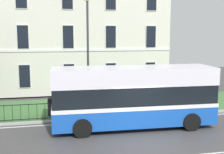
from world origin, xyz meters
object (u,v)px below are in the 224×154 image
object	(u,v)px
georgian_townhouse	(65,22)
litter_bin	(52,106)
street_lamp_post	(88,47)
single_decker_bus	(134,96)

from	to	relation	value
georgian_townhouse	litter_bin	size ratio (longest dim) A/B	15.72
georgian_townhouse	street_lamp_post	bearing A→B (deg)	-84.74
georgian_townhouse	street_lamp_post	world-z (taller)	georgian_townhouse
street_lamp_post	georgian_townhouse	bearing A→B (deg)	95.26
georgian_townhouse	single_decker_bus	world-z (taller)	georgian_townhouse
single_decker_bus	street_lamp_post	distance (m)	4.62
georgian_townhouse	street_lamp_post	xyz separation A→B (m)	(0.90, -9.79, -1.94)
georgian_townhouse	single_decker_bus	bearing A→B (deg)	-77.15
single_decker_bus	litter_bin	size ratio (longest dim) A/B	7.90
street_lamp_post	litter_bin	world-z (taller)	street_lamp_post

